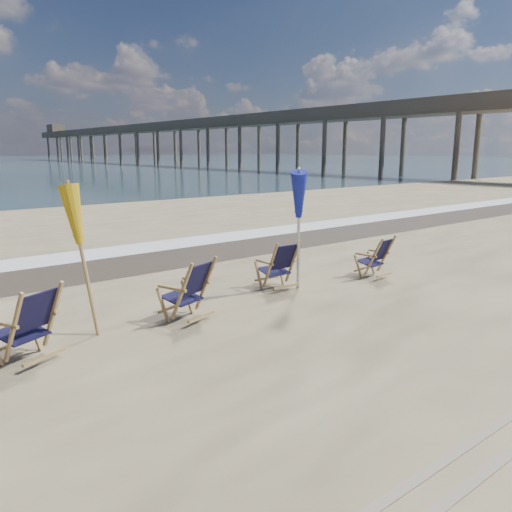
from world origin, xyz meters
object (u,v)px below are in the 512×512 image
at_px(beach_chair_0, 53,318).
at_px(beach_chair_2, 293,263).
at_px(beach_chair_1, 206,286).
at_px(umbrella_blue, 299,196).
at_px(umbrella_yellow, 81,222).
at_px(fishing_pier, 172,138).
at_px(beach_chair_3, 386,255).

height_order(beach_chair_0, beach_chair_2, beach_chair_0).
bearing_deg(beach_chair_1, beach_chair_2, 171.43).
xyz_separation_m(beach_chair_0, beach_chair_1, (2.39, 0.08, -0.00)).
xyz_separation_m(beach_chair_0, umbrella_blue, (4.48, 0.18, 1.31)).
xyz_separation_m(beach_chair_0, umbrella_yellow, (0.64, 0.56, 1.13)).
bearing_deg(fishing_pier, beach_chair_3, -115.66).
height_order(beach_chair_0, beach_chair_3, beach_chair_0).
relative_size(beach_chair_1, fishing_pier, 0.01).
bearing_deg(umbrella_yellow, beach_chair_1, -15.31).
bearing_deg(beach_chair_0, fishing_pier, -144.08).
xyz_separation_m(beach_chair_3, umbrella_yellow, (-6.17, 0.61, 1.20)).
height_order(beach_chair_0, umbrella_blue, umbrella_blue).
relative_size(beach_chair_0, beach_chair_2, 1.05).
height_order(beach_chair_1, beach_chair_3, beach_chair_1).
relative_size(beach_chair_0, umbrella_yellow, 0.47).
bearing_deg(umbrella_yellow, beach_chair_0, -138.83).
height_order(beach_chair_1, umbrella_blue, umbrella_blue).
distance_m(beach_chair_0, umbrella_yellow, 1.42).
relative_size(beach_chair_0, fishing_pier, 0.01).
bearing_deg(umbrella_blue, beach_chair_2, 62.62).
xyz_separation_m(beach_chair_2, umbrella_yellow, (-4.00, 0.07, 1.16)).
bearing_deg(beach_chair_3, beach_chair_0, -7.74).
height_order(beach_chair_3, umbrella_yellow, umbrella_yellow).
height_order(beach_chair_3, fishing_pier, fishing_pier).
distance_m(beach_chair_3, fishing_pier, 79.78).
xyz_separation_m(beach_chair_1, umbrella_yellow, (-1.75, 0.48, 1.14)).
bearing_deg(beach_chair_0, beach_chair_3, 155.44).
bearing_deg(beach_chair_1, umbrella_blue, 163.95).
relative_size(beach_chair_3, umbrella_yellow, 0.42).
distance_m(beach_chair_0, beach_chair_2, 4.67).
relative_size(beach_chair_1, beach_chair_2, 1.04).
xyz_separation_m(umbrella_blue, fishing_pier, (36.83, 71.58, 2.83)).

